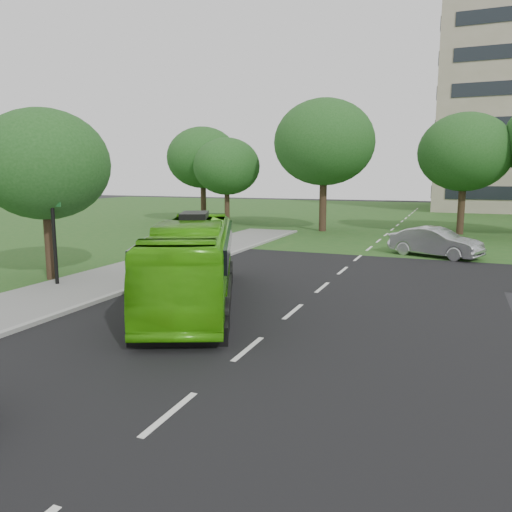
% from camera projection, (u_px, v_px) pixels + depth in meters
% --- Properties ---
extents(ground, '(160.00, 160.00, 0.00)m').
position_uv_depth(ground, '(273.00, 328.00, 15.34)').
color(ground, black).
rests_on(ground, ground).
extents(street_surfaces, '(120.00, 120.00, 0.15)m').
position_uv_depth(street_surfaces, '(375.00, 239.00, 36.30)').
color(street_surfaces, black).
rests_on(street_surfaces, ground).
extents(tree_park_a, '(5.97, 5.97, 7.93)m').
position_uv_depth(tree_park_a, '(227.00, 167.00, 44.56)').
color(tree_park_a, black).
rests_on(tree_park_a, ground).
extents(tree_park_b, '(8.19, 8.19, 10.74)m').
position_uv_depth(tree_park_b, '(324.00, 142.00, 40.42)').
color(tree_park_b, black).
rests_on(tree_park_b, ground).
extents(tree_park_c, '(7.07, 7.07, 9.39)m').
position_uv_depth(tree_park_c, '(465.00, 152.00, 38.41)').
color(tree_park_c, black).
rests_on(tree_park_c, ground).
extents(tree_park_f, '(6.91, 6.91, 9.23)m').
position_uv_depth(tree_park_f, '(203.00, 158.00, 48.26)').
color(tree_park_f, black).
rests_on(tree_park_f, ground).
extents(tree_side_near, '(5.66, 5.66, 7.52)m').
position_uv_depth(tree_side_near, '(44.00, 165.00, 21.72)').
color(tree_side_near, black).
rests_on(tree_side_near, ground).
extents(bus, '(6.73, 11.01, 3.04)m').
position_uv_depth(bus, '(193.00, 262.00, 18.22)').
color(bus, '#41AA0E').
rests_on(bus, ground).
extents(sedan, '(5.42, 3.59, 1.69)m').
position_uv_depth(sedan, '(435.00, 242.00, 28.61)').
color(sedan, '#ACADB2').
rests_on(sedan, ground).
extents(traffic_light, '(0.87, 0.25, 5.44)m').
position_uv_depth(traffic_light, '(56.00, 211.00, 20.41)').
color(traffic_light, black).
rests_on(traffic_light, ground).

